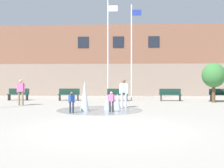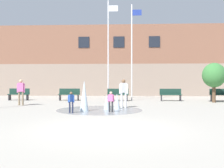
{
  "view_description": "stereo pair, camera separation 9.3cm",
  "coord_description": "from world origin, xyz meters",
  "px_view_note": "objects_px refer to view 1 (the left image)",
  "views": [
    {
      "loc": [
        0.53,
        -8.2,
        1.49
      ],
      "look_at": [
        -0.21,
        8.34,
        1.3
      ],
      "focal_mm": 42.0,
      "sensor_mm": 36.0,
      "label": 1
    },
    {
      "loc": [
        0.62,
        -8.2,
        1.49
      ],
      "look_at": [
        -0.21,
        8.34,
        1.3
      ],
      "focal_mm": 42.0,
      "sensor_mm": 36.0,
      "label": 2
    }
  ],
  "objects_px": {
    "park_bench_far_left": "(18,94)",
    "child_running": "(72,101)",
    "teen_by_trashcan": "(21,90)",
    "flagpole_left": "(108,47)",
    "park_bench_left_of_flagpoles": "(69,94)",
    "adult_in_red": "(124,91)",
    "park_bench_near_trashcan": "(170,95)",
    "park_bench_under_right_flagpole": "(118,94)",
    "flagpole_right": "(132,49)",
    "child_in_fountain": "(111,100)",
    "street_tree_near_building": "(214,75)",
    "park_bench_far_right": "(220,95)"
  },
  "relations": [
    {
      "from": "flagpole_right",
      "to": "flagpole_left",
      "type": "bearing_deg",
      "value": 180.0
    },
    {
      "from": "park_bench_under_right_flagpole",
      "to": "park_bench_near_trashcan",
      "type": "bearing_deg",
      "value": 1.26
    },
    {
      "from": "park_bench_far_left",
      "to": "teen_by_trashcan",
      "type": "relative_size",
      "value": 1.01
    },
    {
      "from": "adult_in_red",
      "to": "street_tree_near_building",
      "type": "height_order",
      "value": "street_tree_near_building"
    },
    {
      "from": "teen_by_trashcan",
      "to": "park_bench_near_trashcan",
      "type": "bearing_deg",
      "value": 17.97
    },
    {
      "from": "child_running",
      "to": "child_in_fountain",
      "type": "bearing_deg",
      "value": -36.81
    },
    {
      "from": "park_bench_far_left",
      "to": "park_bench_far_right",
      "type": "height_order",
      "value": "same"
    },
    {
      "from": "park_bench_under_right_flagpole",
      "to": "flagpole_right",
      "type": "xyz_separation_m",
      "value": [
        1.08,
        0.63,
        3.46
      ]
    },
    {
      "from": "flagpole_right",
      "to": "child_in_fountain",
      "type": "bearing_deg",
      "value": -98.93
    },
    {
      "from": "park_bench_left_of_flagpoles",
      "to": "adult_in_red",
      "type": "relative_size",
      "value": 1.01
    },
    {
      "from": "teen_by_trashcan",
      "to": "flagpole_right",
      "type": "relative_size",
      "value": 0.22
    },
    {
      "from": "park_bench_left_of_flagpoles",
      "to": "flagpole_right",
      "type": "relative_size",
      "value": 0.22
    },
    {
      "from": "child_in_fountain",
      "to": "flagpole_right",
      "type": "distance_m",
      "value": 8.57
    },
    {
      "from": "child_running",
      "to": "flagpole_left",
      "type": "relative_size",
      "value": 0.13
    },
    {
      "from": "park_bench_far_left",
      "to": "park_bench_near_trashcan",
      "type": "xyz_separation_m",
      "value": [
        11.63,
        -0.15,
        0.0
      ]
    },
    {
      "from": "park_bench_near_trashcan",
      "to": "child_running",
      "type": "bearing_deg",
      "value": -127.76
    },
    {
      "from": "park_bench_far_right",
      "to": "child_in_fountain",
      "type": "distance_m",
      "value": 10.75
    },
    {
      "from": "park_bench_near_trashcan",
      "to": "park_bench_far_right",
      "type": "xyz_separation_m",
      "value": [
        3.74,
        0.14,
        0.0
      ]
    },
    {
      "from": "teen_by_trashcan",
      "to": "flagpole_right",
      "type": "bearing_deg",
      "value": 28.99
    },
    {
      "from": "park_bench_under_right_flagpole",
      "to": "park_bench_far_right",
      "type": "relative_size",
      "value": 1.0
    },
    {
      "from": "park_bench_left_of_flagpoles",
      "to": "flagpole_right",
      "type": "xyz_separation_m",
      "value": [
        4.82,
        0.43,
        3.46
      ]
    },
    {
      "from": "park_bench_near_trashcan",
      "to": "teen_by_trashcan",
      "type": "relative_size",
      "value": 1.01
    },
    {
      "from": "park_bench_near_trashcan",
      "to": "teen_by_trashcan",
      "type": "xyz_separation_m",
      "value": [
        -9.77,
        -4.02,
        0.45
      ]
    },
    {
      "from": "child_running",
      "to": "teen_by_trashcan",
      "type": "bearing_deg",
      "value": 88.14
    },
    {
      "from": "park_bench_under_right_flagpole",
      "to": "child_in_fountain",
      "type": "bearing_deg",
      "value": -91.16
    },
    {
      "from": "flagpole_left",
      "to": "street_tree_near_building",
      "type": "distance_m",
      "value": 7.97
    },
    {
      "from": "park_bench_near_trashcan",
      "to": "street_tree_near_building",
      "type": "height_order",
      "value": "street_tree_near_building"
    },
    {
      "from": "park_bench_far_right",
      "to": "teen_by_trashcan",
      "type": "height_order",
      "value": "teen_by_trashcan"
    },
    {
      "from": "park_bench_left_of_flagpoles",
      "to": "teen_by_trashcan",
      "type": "relative_size",
      "value": 1.01
    },
    {
      "from": "park_bench_far_left",
      "to": "child_running",
      "type": "distance_m",
      "value": 9.66
    },
    {
      "from": "park_bench_far_right",
      "to": "flagpole_right",
      "type": "relative_size",
      "value": 0.22
    },
    {
      "from": "adult_in_red",
      "to": "child_in_fountain",
      "type": "bearing_deg",
      "value": 45.99
    },
    {
      "from": "park_bench_far_left",
      "to": "park_bench_far_right",
      "type": "bearing_deg",
      "value": -0.06
    },
    {
      "from": "teen_by_trashcan",
      "to": "flagpole_left",
      "type": "relative_size",
      "value": 0.21
    },
    {
      "from": "teen_by_trashcan",
      "to": "child_in_fountain",
      "type": "height_order",
      "value": "teen_by_trashcan"
    },
    {
      "from": "park_bench_left_of_flagpoles",
      "to": "adult_in_red",
      "type": "bearing_deg",
      "value": -51.52
    },
    {
      "from": "park_bench_near_trashcan",
      "to": "flagpole_left",
      "type": "relative_size",
      "value": 0.21
    },
    {
      "from": "teen_by_trashcan",
      "to": "flagpole_left",
      "type": "xyz_separation_m",
      "value": [
        5.1,
        4.56,
        3.18
      ]
    },
    {
      "from": "teen_by_trashcan",
      "to": "street_tree_near_building",
      "type": "relative_size",
      "value": 0.58
    },
    {
      "from": "park_bench_under_right_flagpole",
      "to": "street_tree_near_building",
      "type": "height_order",
      "value": "street_tree_near_building"
    },
    {
      "from": "park_bench_far_left",
      "to": "flagpole_left",
      "type": "distance_m",
      "value": 7.85
    },
    {
      "from": "park_bench_far_left",
      "to": "flagpole_left",
      "type": "relative_size",
      "value": 0.21
    },
    {
      "from": "child_in_fountain",
      "to": "adult_in_red",
      "type": "distance_m",
      "value": 2.2
    },
    {
      "from": "park_bench_under_right_flagpole",
      "to": "flagpole_left",
      "type": "distance_m",
      "value": 3.76
    },
    {
      "from": "park_bench_left_of_flagpoles",
      "to": "street_tree_near_building",
      "type": "bearing_deg",
      "value": -7.58
    },
    {
      "from": "teen_by_trashcan",
      "to": "flagpole_right",
      "type": "distance_m",
      "value": 8.81
    },
    {
      "from": "teen_by_trashcan",
      "to": "flagpole_left",
      "type": "bearing_deg",
      "value": 37.43
    },
    {
      "from": "teen_by_trashcan",
      "to": "child_running",
      "type": "height_order",
      "value": "teen_by_trashcan"
    },
    {
      "from": "child_in_fountain",
      "to": "flagpole_right",
      "type": "relative_size",
      "value": 0.13
    },
    {
      "from": "adult_in_red",
      "to": "street_tree_near_building",
      "type": "relative_size",
      "value": 0.58
    }
  ]
}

